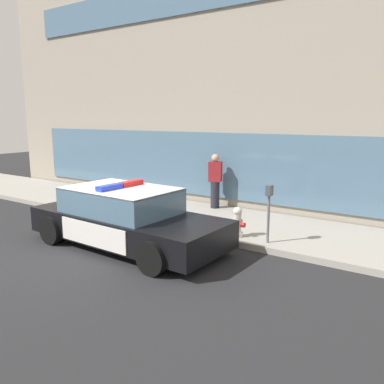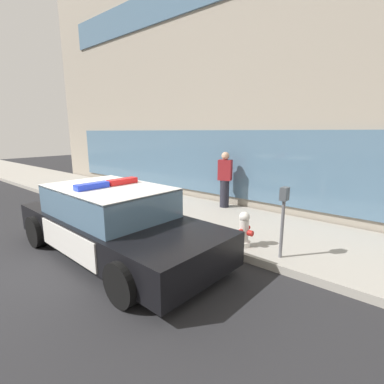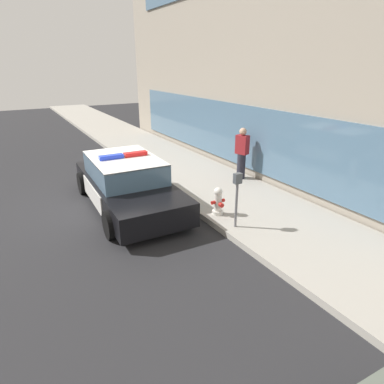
{
  "view_description": "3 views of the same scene",
  "coord_description": "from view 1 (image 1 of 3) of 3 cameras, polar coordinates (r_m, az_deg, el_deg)",
  "views": [
    {
      "loc": [
        7.01,
        -5.92,
        3.0
      ],
      "look_at": [
        1.65,
        1.96,
        1.16
      ],
      "focal_mm": 36.67,
      "sensor_mm": 36.0,
      "label": 1
    },
    {
      "loc": [
        5.46,
        -2.59,
        2.46
      ],
      "look_at": [
        1.63,
        1.96,
        1.17
      ],
      "focal_mm": 26.18,
      "sensor_mm": 36.0,
      "label": 2
    },
    {
      "loc": [
        9.2,
        -2.22,
        3.8
      ],
      "look_at": [
        2.78,
        1.47,
        0.91
      ],
      "focal_mm": 30.87,
      "sensor_mm": 36.0,
      "label": 3
    }
  ],
  "objects": [
    {
      "name": "fire_hydrant",
      "position": [
        9.51,
        6.65,
        -4.39
      ],
      "size": [
        0.34,
        0.39,
        0.73
      ],
      "color": "silver",
      "rests_on": "sidewalk"
    },
    {
      "name": "storefront_building",
      "position": [
        17.62,
        18.99,
        15.86
      ],
      "size": [
        23.84,
        11.97,
        9.39
      ],
      "color": "gray",
      "rests_on": "ground"
    },
    {
      "name": "sidewalk",
      "position": [
        12.03,
        -2.6,
        -3.18
      ],
      "size": [
        48.0,
        3.1,
        0.15
      ],
      "primitive_type": "cube",
      "color": "#A39E93",
      "rests_on": "ground"
    },
    {
      "name": "ground",
      "position": [
        9.65,
        -14.92,
        -7.58
      ],
      "size": [
        48.0,
        48.0,
        0.0
      ],
      "primitive_type": "plane",
      "color": "#262628"
    },
    {
      "name": "pedestrian_on_sidewalk",
      "position": [
        12.32,
        3.39,
        1.61
      ],
      "size": [
        0.46,
        0.38,
        1.71
      ],
      "rotation": [
        0.0,
        0.0,
        1.9
      ],
      "color": "#23232D",
      "rests_on": "sidewalk"
    },
    {
      "name": "parking_meter",
      "position": [
        9.02,
        11.13,
        -1.59
      ],
      "size": [
        0.12,
        0.18,
        1.34
      ],
      "color": "slate",
      "rests_on": "sidewalk"
    },
    {
      "name": "police_cruiser",
      "position": [
        9.28,
        -9.61,
        -3.72
      ],
      "size": [
        4.9,
        2.25,
        1.49
      ],
      "rotation": [
        0.0,
        0.0,
        -0.03
      ],
      "color": "black",
      "rests_on": "ground"
    }
  ]
}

